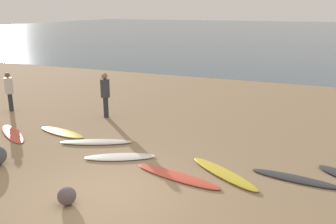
% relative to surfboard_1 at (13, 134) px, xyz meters
% --- Properties ---
extents(ground_plane, '(120.00, 120.00, 0.20)m').
position_rel_surfboard_1_xyz_m(ground_plane, '(5.32, 7.60, -0.13)').
color(ground_plane, '#997C5B').
rests_on(ground_plane, ground).
extents(ocean_water, '(140.00, 100.00, 0.01)m').
position_rel_surfboard_1_xyz_m(ocean_water, '(5.32, 62.97, -0.03)').
color(ocean_water, '#475B6B').
rests_on(ocean_water, ground).
extents(surfboard_1, '(2.25, 1.69, 0.06)m').
position_rel_surfboard_1_xyz_m(surfboard_1, '(0.00, 0.00, 0.00)').
color(surfboard_1, '#D84C38').
rests_on(surfboard_1, ground).
extents(surfboard_2, '(2.21, 1.01, 0.07)m').
position_rel_surfboard_1_xyz_m(surfboard_2, '(1.51, 0.79, 0.00)').
color(surfboard_2, yellow).
rests_on(surfboard_2, ground).
extents(surfboard_3, '(2.37, 1.39, 0.10)m').
position_rel_surfboard_1_xyz_m(surfboard_3, '(3.21, 0.39, 0.02)').
color(surfboard_3, silver).
rests_on(surfboard_3, ground).
extents(surfboard_4, '(2.14, 1.44, 0.09)m').
position_rel_surfboard_1_xyz_m(surfboard_4, '(4.56, -0.39, 0.01)').
color(surfboard_4, white).
rests_on(surfboard_4, ground).
extents(surfboard_5, '(2.61, 1.03, 0.07)m').
position_rel_surfboard_1_xyz_m(surfboard_5, '(6.61, -0.93, 0.01)').
color(surfboard_5, '#D84C38').
rests_on(surfboard_5, ground).
extents(surfboard_6, '(2.32, 1.76, 0.10)m').
position_rel_surfboard_1_xyz_m(surfboard_6, '(7.69, -0.31, 0.02)').
color(surfboard_6, yellow).
rests_on(surfboard_6, ground).
extents(surfboard_7, '(2.31, 0.73, 0.06)m').
position_rel_surfboard_1_xyz_m(surfboard_7, '(9.49, 0.13, 0.00)').
color(surfboard_7, '#333338').
rests_on(surfboard_7, ground).
extents(person_0, '(0.34, 0.34, 1.68)m').
position_rel_surfboard_1_xyz_m(person_0, '(-2.34, 2.32, 0.96)').
color(person_0, '#2D2D38').
rests_on(person_0, ground).
extents(person_1, '(0.37, 0.37, 1.82)m').
position_rel_surfboard_1_xyz_m(person_1, '(1.96, 3.07, 1.05)').
color(person_1, '#2D2D38').
rests_on(person_1, ground).
extents(beach_rock_far, '(0.43, 0.43, 0.43)m').
position_rel_surfboard_1_xyz_m(beach_rock_far, '(4.76, -3.15, 0.18)').
color(beach_rock_far, '#584C51').
rests_on(beach_rock_far, ground).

